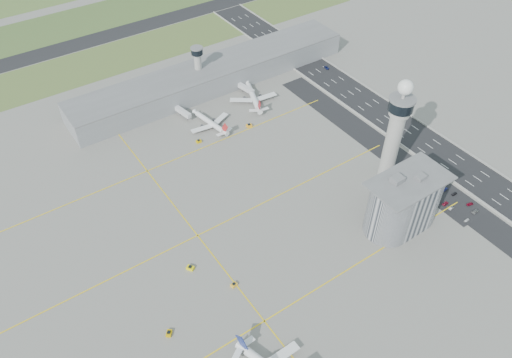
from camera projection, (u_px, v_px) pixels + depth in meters
ground at (295, 239)px, 255.45m from camera, size 1000.00×1000.00×0.00m
grass_strip_0 at (95, 64)px, 382.60m from camera, size 480.00×50.00×0.08m
grass_strip_1 at (63, 27)px, 427.73m from camera, size 480.00×60.00×0.08m
runway at (78, 44)px, 404.85m from camera, size 480.00×22.00×0.10m
highway at (445, 156)px, 302.77m from camera, size 28.00×500.00×0.10m
barrier_left at (429, 164)px, 296.63m from camera, size 0.60×500.00×1.20m
barrier_right at (460, 147)px, 308.16m from camera, size 0.60×500.00×1.20m
landside_road at (429, 182)px, 286.47m from camera, size 18.00×260.00×0.08m
parking_lot at (443, 195)px, 278.42m from camera, size 20.00×44.00×0.10m
taxiway_line_h_0 at (264, 321)px, 220.93m from camera, size 260.00×0.60×0.01m
taxiway_line_h_1 at (198, 236)px, 257.03m from camera, size 260.00×0.60×0.01m
taxiway_line_h_2 at (147, 171)px, 293.14m from camera, size 260.00×0.60×0.01m
taxiway_line_v at (198, 236)px, 257.03m from camera, size 0.60×260.00×0.01m
control_tower at (396, 128)px, 265.94m from camera, size 14.00×14.00×64.50m
secondary_tower at (198, 65)px, 345.21m from camera, size 8.60×8.60×31.90m
admin_building at (404, 202)px, 253.15m from camera, size 42.00×24.00×33.50m
terminal_pier at (213, 75)px, 355.59m from camera, size 210.00×32.00×15.80m
airplane_far_a at (210, 119)px, 322.10m from camera, size 34.92×39.31×9.83m
airplane_far_b at (253, 93)px, 342.87m from camera, size 45.14×48.61×11.03m
jet_bridge_far_0 at (177, 109)px, 333.77m from camera, size 5.39×14.31×5.70m
jet_bridge_far_1 at (239, 86)px, 354.35m from camera, size 5.39×14.31×5.70m
tug_0 at (169, 333)px, 215.67m from camera, size 3.77×3.88×1.87m
tug_2 at (234, 285)px, 233.99m from camera, size 3.33×2.57×1.75m
tug_3 at (190, 268)px, 240.97m from camera, size 3.94×4.25×2.03m
tug_4 at (199, 141)px, 312.13m from camera, size 3.33×2.40×1.85m
tug_5 at (249, 125)px, 323.82m from camera, size 4.05×3.18×2.10m
car_lot_0 at (467, 220)px, 264.10m from camera, size 3.33×1.40×1.13m
car_lot_1 at (451, 208)px, 270.50m from camera, size 3.86×1.62×1.24m
car_lot_2 at (445, 203)px, 273.02m from camera, size 4.35×2.29×1.17m
car_lot_3 at (433, 193)px, 278.84m from camera, size 3.76×1.56×1.09m
car_lot_4 at (425, 189)px, 281.44m from camera, size 3.61×1.67×1.20m
car_lot_5 at (412, 178)px, 288.11m from camera, size 3.55×1.72×1.12m
car_lot_6 at (475, 211)px, 268.60m from camera, size 4.59×2.30×1.25m
car_lot_7 at (470, 204)px, 272.73m from camera, size 4.35×2.33×1.20m
car_lot_8 at (454, 194)px, 278.52m from camera, size 3.69×1.52×1.25m
car_lot_9 at (445, 189)px, 281.16m from camera, size 3.80×1.64×1.22m
car_lot_10 at (440, 183)px, 285.01m from camera, size 4.72×2.45×1.27m
car_lot_11 at (428, 177)px, 288.51m from camera, size 3.92×1.70×1.12m
car_hw_1 at (399, 123)px, 326.18m from camera, size 1.28×3.63×1.19m
car_hw_2 at (327, 68)px, 377.06m from camera, size 2.74×4.91×1.30m
car_hw_4 at (266, 41)px, 407.69m from camera, size 1.64×3.79×1.27m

